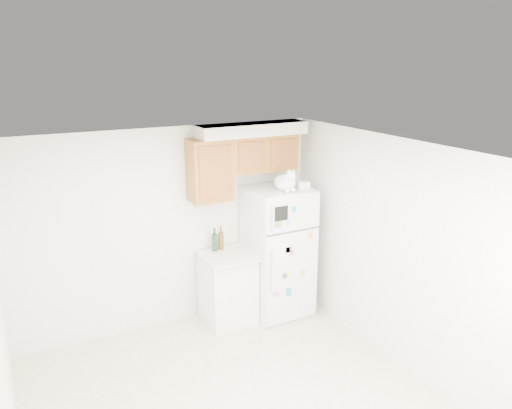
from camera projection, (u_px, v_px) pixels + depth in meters
room_shell at (239, 240)px, 4.55m from camera, size 3.84×4.04×2.52m
refrigerator at (278, 251)px, 6.47m from camera, size 0.76×0.78×1.70m
base_counter at (228, 287)px, 6.34m from camera, size 0.64×0.64×0.92m
cat at (286, 182)px, 6.07m from camera, size 0.29×0.43×0.30m
storage_box_back at (287, 182)px, 6.35m from camera, size 0.22×0.19×0.10m
storage_box_front at (303, 185)px, 6.21m from camera, size 0.16×0.13×0.09m
bottle_green at (215, 239)px, 6.27m from camera, size 0.07×0.07×0.30m
bottle_amber at (221, 238)px, 6.32m from camera, size 0.07×0.07×0.31m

